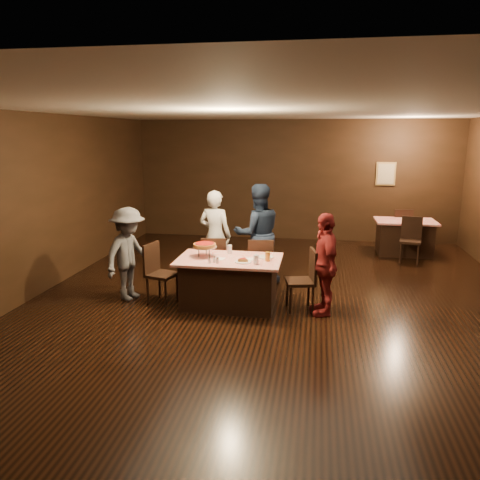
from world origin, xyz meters
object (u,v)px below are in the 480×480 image
Objects in this scene: chair_far_left at (215,263)px; pizza_stand at (205,245)px; glass_amber at (268,257)px; chair_far_right at (261,265)px; plate_empty at (266,257)px; diner_white_jacket at (215,236)px; chair_end_right at (300,280)px; glass_back at (230,249)px; diner_grey_knit at (129,254)px; glass_front_right at (256,260)px; chair_back_far at (400,228)px; diner_red_shirt at (325,264)px; chair_end_left at (162,273)px; diner_navy_hoodie at (258,234)px; back_table at (404,237)px; chair_back_near at (410,240)px.

chair_far_left is 2.50× the size of pizza_stand.
chair_far_right is at bearing 104.04° from glass_amber.
diner_white_jacket is at bearing 132.91° from plate_empty.
diner_white_jacket is (-1.61, 1.29, 0.36)m from chair_end_right.
pizza_stand is 0.44m from glass_back.
diner_grey_knit is 10.83× the size of glass_front_right.
glass_back is (-0.45, -0.45, 0.37)m from chair_far_right.
chair_back_far is 4.88m from diner_red_shirt.
chair_end_right is 4.93m from chair_back_far.
chair_end_left is 0.53× the size of diner_navy_hoodie.
chair_far_left is 1.00× the size of chair_end_left.
plate_empty is (0.27, -1.13, -0.12)m from diner_navy_hoodie.
back_table is at bearing -161.10° from diner_navy_hoodie.
chair_far_left is 2.05m from diner_red_shirt.
chair_far_left is 3.80× the size of plate_empty.
chair_end_left is at bearing 75.88° from diner_white_jacket.
glass_amber is at bearing -76.70° from chair_end_left.
back_table is 9.29× the size of glass_back.
glass_back is (1.62, 0.25, 0.08)m from diner_grey_knit.
glass_front_right is 1.00× the size of glass_amber.
chair_back_far is at bearing -142.41° from chair_far_left.
diner_grey_knit is 10.83× the size of glass_back.
diner_red_shirt is 4.06× the size of pizza_stand.
pizza_stand is (0.00, -0.70, 0.48)m from chair_far_left.
diner_grey_knit is at bearing 171.85° from glass_front_right.
chair_far_right and chair_back_far have the same top height.
glass_back is (-0.65, 0.35, 0.00)m from glass_amber.
chair_end_left reaches higher than plate_empty.
chair_back_near is 4.82m from pizza_stand.
diner_red_shirt is 1.87m from pizza_stand.
chair_end_left is 0.57× the size of diner_white_jacket.
back_table is 4.21m from chair_far_right.
chair_far_right reaches higher than plate_empty.
diner_white_jacket is at bearing -146.06° from back_table.
chair_far_right is at bearing -128.24° from chair_back_near.
chair_end_right and chair_back_far have the same top height.
glass_front_right is at bearing 132.49° from diner_white_jacket.
chair_back_far is 4.36m from diner_navy_hoodie.
pizza_stand is (0.11, -1.24, 0.12)m from diner_white_jacket.
glass_front_right is (1.55, -0.25, 0.37)m from chair_end_left.
chair_far_right is at bearing 172.51° from chair_far_left.
chair_far_right is 0.62× the size of diner_red_shirt.
diner_navy_hoodie is 1.55m from glass_front_right.
plate_empty is (1.65, 0.15, 0.30)m from chair_end_left.
diner_red_shirt reaches higher than back_table.
plate_empty is at bearing 104.04° from glass_amber.
pizza_stand is at bearing 39.73° from diner_navy_hoodie.
chair_end_left is 2.57m from diner_red_shirt.
diner_grey_knit is (-2.07, -0.70, 0.28)m from chair_far_right.
chair_end_right reaches higher than back_table.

